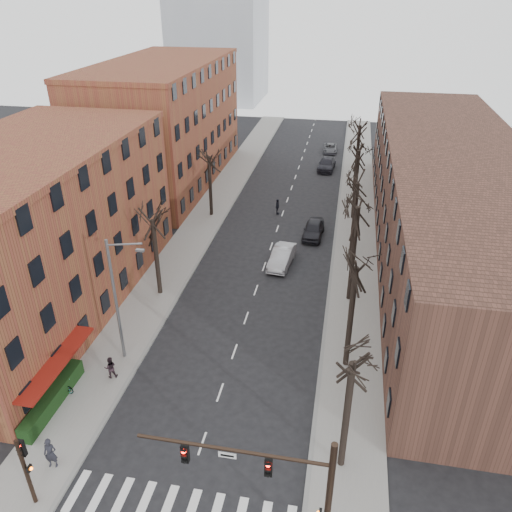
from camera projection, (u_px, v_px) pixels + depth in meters
The scene contains 27 objects.
ground at pixel (179, 509), 24.19m from camera, with size 160.00×160.00×0.00m, color black.
sidewalk_left at pixel (210, 211), 55.60m from camera, with size 4.00×90.00×0.15m, color gray.
sidewalk_right at pixel (356, 222), 53.00m from camera, with size 4.00×90.00×0.15m, color gray.
building_left_near at pixel (31, 236), 36.83m from camera, with size 12.00×26.00×12.00m, color brown.
building_left_far at pixel (164, 125), 61.32m from camera, with size 12.00×28.00×14.00m, color brown.
building_right at pixel (450, 202), 45.02m from camera, with size 12.00×50.00×10.00m, color #523126.
awning_left at pixel (65, 395), 30.89m from camera, with size 1.20×7.00×0.15m, color maroon.
hedge at pixel (53, 399), 29.73m from camera, with size 0.80×6.00×1.00m, color #1A3813.
tree_right_a at pixel (341, 465), 26.40m from camera, with size 5.20×5.20×10.00m, color black, non-canonical shape.
tree_right_b at pixel (345, 365), 33.29m from camera, with size 5.20×5.20×10.80m, color black, non-canonical shape.
tree_right_c at pixel (348, 300), 40.18m from camera, with size 5.20×5.20×11.60m, color black, non-canonical shape.
tree_right_d at pixel (351, 253), 47.07m from camera, with size 5.20×5.20×10.00m, color black, non-canonical shape.
tree_right_e at pixel (352, 219), 53.96m from camera, with size 5.20×5.20×10.80m, color black, non-canonical shape.
tree_right_f at pixel (353, 192), 60.85m from camera, with size 5.20×5.20×11.60m, color black, non-canonical shape.
tree_left_a at pixel (161, 294), 40.93m from camera, with size 5.20×5.20×9.50m, color black, non-canonical shape.
tree_left_b at pixel (212, 215), 54.71m from camera, with size 5.20×5.20×9.50m, color black, non-canonical shape.
signal_mast_arm at pixel (291, 486), 20.33m from camera, with size 8.14×0.30×7.20m.
signal_pole_left at pixel (25, 467), 23.25m from camera, with size 0.47×0.44×4.40m.
streetlight at pixel (117, 296), 31.54m from camera, with size 2.45×0.22×9.03m.
silver_sedan at pixel (282, 257), 44.80m from camera, with size 1.68×4.82×1.59m, color #A3A4AA.
parked_car_near at pixel (313, 229), 49.82m from camera, with size 1.86×4.63×1.58m, color black.
parked_car_mid at pixel (327, 164), 67.86m from camera, with size 2.12×5.21×1.51m, color black.
parked_car_far at pixel (330, 148), 74.95m from camera, with size 1.95×4.23×1.18m, color #4F5055.
pedestrian_a at pixel (51, 453), 25.75m from camera, with size 0.68×0.44×1.86m, color #212129.
pedestrian_b at pixel (110, 367), 31.74m from camera, with size 0.75×0.58×1.53m, color black.
pedestrian_crossing at pixel (277, 207), 54.66m from camera, with size 1.01×0.42×1.73m, color black.
bicycle at pixel (61, 386), 30.75m from camera, with size 0.60×1.71×0.90m, color gray.
Camera 1 is at (6.50, -14.33, 22.42)m, focal length 35.00 mm.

